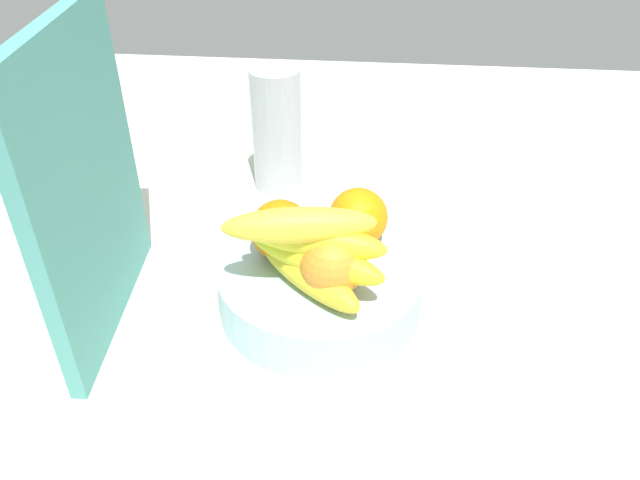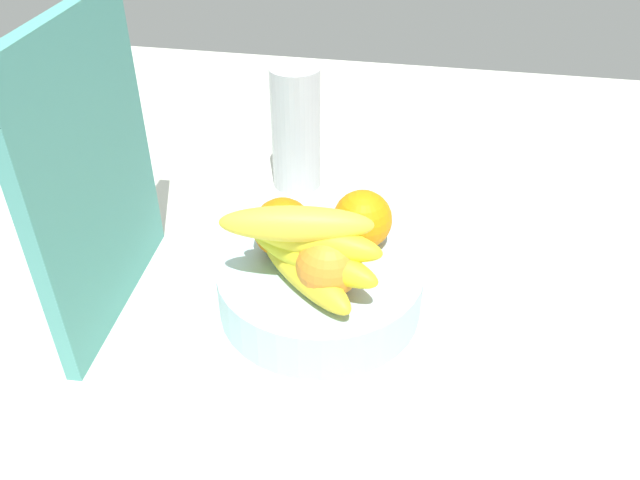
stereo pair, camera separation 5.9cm
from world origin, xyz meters
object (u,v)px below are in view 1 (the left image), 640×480
at_px(orange_front_left, 358,217).
at_px(cutting_board, 86,188).
at_px(orange_front_right, 280,230).
at_px(orange_center, 332,265).
at_px(thermos_tumbler, 277,130).
at_px(fruit_bowl, 320,287).
at_px(banana_bunch, 309,249).

bearing_deg(orange_front_left, cutting_board, 107.20).
relative_size(orange_front_left, orange_front_right, 1.00).
relative_size(orange_front_right, orange_center, 1.00).
xyz_separation_m(orange_center, cutting_board, (0.01, 0.27, 0.08)).
bearing_deg(orange_center, thermos_tumbler, 18.71).
xyz_separation_m(fruit_bowl, thermos_tumbler, (0.29, 0.09, 0.07)).
distance_m(banana_bunch, cutting_board, 0.25).
distance_m(orange_front_right, banana_bunch, 0.07).
xyz_separation_m(orange_center, banana_bunch, (0.01, 0.03, 0.02)).
xyz_separation_m(orange_front_left, cutting_board, (-0.09, 0.29, 0.08)).
bearing_deg(fruit_bowl, thermos_tumbler, 18.06).
xyz_separation_m(orange_front_left, thermos_tumbler, (0.23, 0.14, -0.00)).
bearing_deg(thermos_tumbler, orange_front_right, -170.57).
xyz_separation_m(fruit_bowl, orange_front_left, (0.06, -0.04, 0.07)).
bearing_deg(cutting_board, orange_front_left, -76.55).
relative_size(cutting_board, thermos_tumbler, 1.82).
bearing_deg(cutting_board, banana_bunch, -94.07).
relative_size(orange_center, cutting_board, 0.21).
bearing_deg(orange_front_left, banana_bunch, 151.26).
distance_m(orange_front_left, orange_front_right, 0.10).
height_order(orange_front_left, orange_center, same).
xyz_separation_m(fruit_bowl, cutting_board, (-0.03, 0.25, 0.15)).
bearing_deg(fruit_bowl, orange_front_right, 67.54).
relative_size(orange_front_left, cutting_board, 0.21).
height_order(orange_front_left, thermos_tumbler, thermos_tumbler).
height_order(orange_front_right, banana_bunch, banana_bunch).
bearing_deg(banana_bunch, orange_center, -102.33).
relative_size(orange_center, banana_bunch, 0.40).
relative_size(orange_center, thermos_tumbler, 0.38).
distance_m(orange_front_right, cutting_board, 0.22).
bearing_deg(cutting_board, thermos_tumbler, -29.55).
bearing_deg(orange_front_left, orange_center, 165.97).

